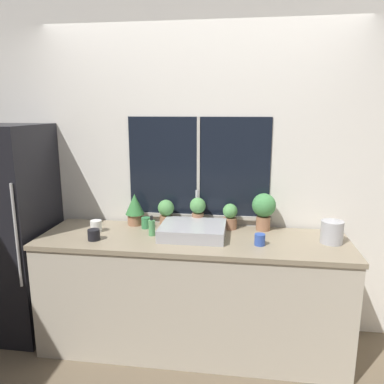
% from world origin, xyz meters
% --- Properties ---
extents(ground_plane, '(14.00, 14.00, 0.00)m').
position_xyz_m(ground_plane, '(0.00, 0.00, 0.00)').
color(ground_plane, brown).
extents(wall_back, '(8.00, 0.09, 2.70)m').
position_xyz_m(wall_back, '(0.00, 0.72, 1.35)').
color(wall_back, silver).
rests_on(wall_back, ground_plane).
extents(wall_left, '(0.06, 7.00, 2.70)m').
position_xyz_m(wall_left, '(-2.23, 1.50, 1.35)').
color(wall_left, silver).
rests_on(wall_left, ground_plane).
extents(counter, '(2.31, 0.68, 0.90)m').
position_xyz_m(counter, '(0.00, 0.33, 0.45)').
color(counter, beige).
rests_on(counter, ground_plane).
extents(refrigerator, '(0.75, 0.66, 1.72)m').
position_xyz_m(refrigerator, '(-1.58, 0.37, 0.86)').
color(refrigerator, black).
rests_on(refrigerator, ground_plane).
extents(sink, '(0.49, 0.46, 0.31)m').
position_xyz_m(sink, '(-0.00, 0.37, 0.94)').
color(sink, '#ADADB2').
rests_on(sink, counter).
extents(potted_plant_far_left, '(0.16, 0.16, 0.26)m').
position_xyz_m(potted_plant_far_left, '(-0.52, 0.59, 1.04)').
color(potted_plant_far_left, '#9E6B4C').
rests_on(potted_plant_far_left, counter).
extents(potted_plant_left, '(0.13, 0.13, 0.22)m').
position_xyz_m(potted_plant_left, '(-0.25, 0.59, 1.02)').
color(potted_plant_left, '#9E6B4C').
rests_on(potted_plant_left, counter).
extents(potted_plant_center, '(0.13, 0.13, 0.25)m').
position_xyz_m(potted_plant_center, '(0.01, 0.59, 1.04)').
color(potted_plant_center, '#9E6B4C').
rests_on(potted_plant_center, counter).
extents(potted_plant_right, '(0.12, 0.12, 0.21)m').
position_xyz_m(potted_plant_right, '(0.27, 0.59, 1.00)').
color(potted_plant_right, '#9E6B4C').
rests_on(potted_plant_right, counter).
extents(potted_plant_far_right, '(0.19, 0.19, 0.30)m').
position_xyz_m(potted_plant_far_right, '(0.53, 0.59, 1.08)').
color(potted_plant_far_right, '#9E6B4C').
rests_on(potted_plant_far_right, counter).
extents(soap_bottle, '(0.05, 0.05, 0.16)m').
position_xyz_m(soap_bottle, '(-0.31, 0.33, 0.96)').
color(soap_bottle, '#519E5B').
rests_on(soap_bottle, counter).
extents(mug_green, '(0.07, 0.07, 0.09)m').
position_xyz_m(mug_green, '(-0.40, 0.50, 0.94)').
color(mug_green, '#38844C').
rests_on(mug_green, counter).
extents(mug_white, '(0.09, 0.09, 0.09)m').
position_xyz_m(mug_white, '(-0.77, 0.36, 0.94)').
color(mug_white, white).
rests_on(mug_white, counter).
extents(mug_black, '(0.09, 0.09, 0.08)m').
position_xyz_m(mug_black, '(-0.71, 0.18, 0.94)').
color(mug_black, black).
rests_on(mug_black, counter).
extents(mug_blue, '(0.08, 0.08, 0.08)m').
position_xyz_m(mug_blue, '(0.49, 0.24, 0.94)').
color(mug_blue, '#3351AD').
rests_on(mug_blue, counter).
extents(kettle, '(0.16, 0.16, 0.18)m').
position_xyz_m(kettle, '(1.01, 0.35, 0.99)').
color(kettle, '#B2B2B7').
rests_on(kettle, counter).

